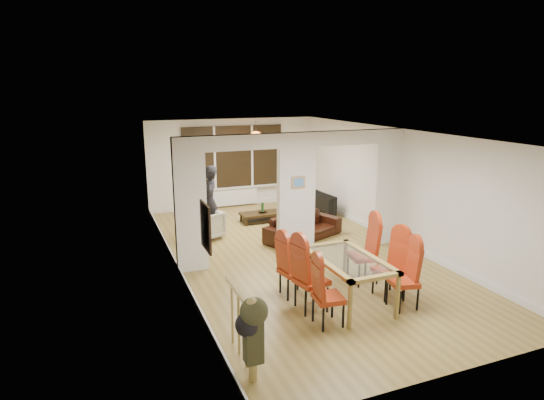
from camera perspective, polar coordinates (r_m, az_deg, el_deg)
floor at (r=9.76m, az=2.95°, el=-6.89°), size 5.00×9.00×0.01m
room_walls at (r=9.38m, az=3.05°, el=0.55°), size 5.00×9.00×2.60m
divider_wall at (r=9.38m, az=3.05°, el=0.55°), size 5.00×0.18×2.60m
bay_window_blinds at (r=13.44m, az=-4.86°, el=5.44°), size 3.00×0.08×1.80m
radiator at (r=13.63m, az=-4.71°, el=0.42°), size 1.40×0.08×0.50m
pendant_light at (r=12.37m, az=-2.04°, el=7.79°), size 0.36×0.36×0.36m
stair_newel at (r=6.07m, az=-4.07°, el=-14.78°), size 0.40×1.20×1.10m
wall_poster at (r=6.32m, az=-8.33°, el=-3.36°), size 0.04×0.52×0.67m
pillar_photo at (r=9.23m, az=3.33°, el=2.24°), size 0.30×0.03×0.25m
dining_table at (r=7.68m, az=9.42°, el=-9.88°), size 0.93×1.66×0.78m
dining_chair_la at (r=6.90m, az=7.11°, el=-11.47°), size 0.46×0.46×1.03m
dining_chair_lb at (r=7.30m, az=4.99°, el=-9.45°), size 0.54×0.54×1.15m
dining_chair_lc at (r=7.77m, az=2.68°, el=-8.35°), size 0.48×0.48×1.04m
dining_chair_ra at (r=7.64m, az=16.17°, el=-9.26°), size 0.51×0.51×1.06m
dining_chair_rb at (r=7.97m, az=14.49°, el=-8.03°), size 0.51×0.51×1.09m
dining_chair_rc at (r=8.42m, az=11.38°, el=-6.42°), size 0.52×0.52×1.15m
sofa at (r=10.71m, az=3.96°, el=-3.39°), size 2.11×1.46×0.57m
armchair at (r=10.79m, az=-8.48°, el=-3.11°), size 0.94×0.95×0.67m
person at (r=10.79m, az=-7.85°, el=-0.21°), size 0.71×0.55×1.71m
television at (r=12.74m, az=6.33°, el=-0.54°), size 1.07×0.21×0.61m
coffee_table at (r=12.07m, az=-1.37°, el=-2.16°), size 1.20×0.84×0.25m
bottle at (r=12.01m, az=-1.21°, el=-0.92°), size 0.07×0.07×0.28m
bowl at (r=12.04m, az=-1.21°, el=-1.45°), size 0.23×0.23×0.06m
shoes at (r=9.67m, az=4.74°, el=-6.80°), size 0.26×0.28×0.11m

